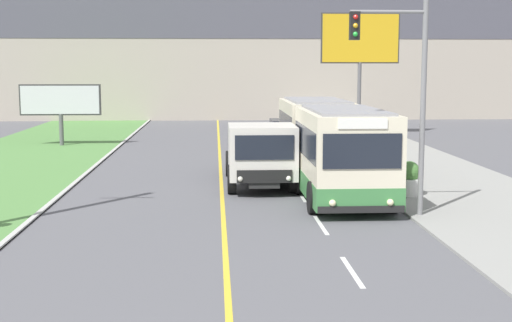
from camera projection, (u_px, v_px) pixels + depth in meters
The scene contains 10 objects.
apartment_block_background at pixel (217, 7), 61.35m from camera, with size 80.00×8.04×19.07m.
city_bus at pixel (328, 145), 26.33m from camera, with size 2.73×12.28×3.10m.
dump_truck at pixel (260, 155), 26.17m from camera, with size 2.45×7.06×2.40m.
car_distant at pixel (285, 133), 40.35m from camera, with size 1.80×4.30×1.45m.
traffic_light_mast at pixel (403, 80), 20.63m from camera, with size 2.28×0.32×6.41m.
billboard_large at pixel (360, 43), 44.91m from camera, with size 4.99×0.24×7.77m.
billboard_small at pixel (60, 102), 39.80m from camera, with size 4.48×0.24×3.45m.
planter_round_near at pixel (409, 180), 24.35m from camera, with size 0.90×0.90×1.17m.
planter_round_second at pixel (375, 160), 29.24m from camera, with size 1.01×1.01×1.25m.
planter_round_third at pixel (351, 147), 34.14m from camera, with size 0.96×0.96×1.22m.
Camera 1 is at (-0.22, -7.20, 4.48)m, focal length 50.00 mm.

